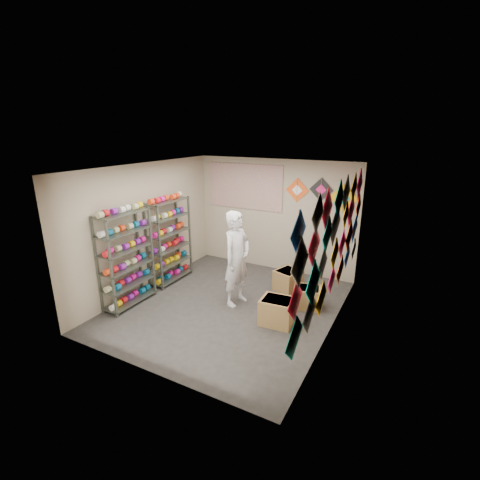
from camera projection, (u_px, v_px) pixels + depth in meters
The scene contains 12 objects.
ground at pixel (228, 305), 6.91m from camera, with size 4.50×4.50×0.00m, color #2E2B28.
room_walls at pixel (228, 226), 6.41m from camera, with size 4.50×4.50×4.50m.
shelf_rack_front at pixel (126, 259), 6.70m from camera, with size 0.40×1.10×1.90m, color #4C5147.
shelf_rack_back at pixel (169, 241), 7.80m from camera, with size 0.40×1.10×1.90m, color #4C5147.
string_spools at pixel (149, 245), 7.22m from camera, with size 0.12×2.36×0.12m.
kite_wall_display at pixel (336, 240), 5.53m from camera, with size 0.06×4.31×2.02m.
back_wall_kites at pixel (322, 193), 7.68m from camera, with size 1.65×0.02×0.74m.
poster at pixel (245, 187), 8.53m from camera, with size 2.00×0.01×1.10m, color #8252B3.
shopkeeper at pixel (237, 259), 6.74m from camera, with size 0.56×0.76×1.89m, color silver.
carton_a at pixel (277, 311), 6.21m from camera, with size 0.57×0.48×0.48m, color olive.
carton_b at pixel (307, 297), 6.79m from camera, with size 0.51×0.42×0.42m, color olive.
carton_c at pixel (288, 280), 7.52m from camera, with size 0.47×0.52×0.45m, color olive.
Camera 1 is at (3.11, -5.35, 3.35)m, focal length 26.00 mm.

